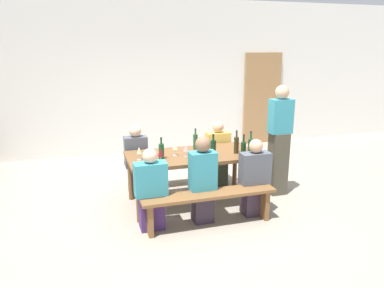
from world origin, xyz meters
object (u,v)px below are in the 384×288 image
tasting_table (192,159)px  wine_bottle_1 (195,141)px  wooden_door (262,99)px  wine_glass_0 (161,153)px  wine_bottle_0 (213,148)px  wine_glass_1 (139,151)px  seated_guest_near_1 (203,182)px  standing_host (279,142)px  seated_guest_near_2 (254,180)px  seated_guest_far_0 (136,161)px  bench_near (209,200)px  wine_bottle_2 (161,151)px  wine_glass_3 (175,147)px  wine_bottle_3 (243,149)px  wine_bottle_5 (236,145)px  wine_bottle_4 (250,146)px  bench_far (179,165)px  wine_glass_2 (186,149)px  seated_guest_near_0 (151,192)px  seated_guest_far_1 (218,155)px

tasting_table → wine_bottle_1: size_ratio=5.86×
wooden_door → wine_glass_0: (-3.11, -3.16, -0.16)m
wine_bottle_0 → wine_glass_1: wine_bottle_0 is taller
seated_guest_near_1 → standing_host: (1.42, 0.56, 0.28)m
tasting_table → seated_guest_near_2: bearing=-40.4°
wine_glass_1 → seated_guest_far_0: 0.74m
bench_near → wine_glass_1: (-0.76, 0.70, 0.53)m
wine_bottle_2 → standing_host: bearing=1.8°
wine_bottle_1 → wine_glass_0: (-0.64, -0.51, 0.02)m
bench_near → wine_glass_3: bearing=108.3°
wine_glass_3 → wine_bottle_0: bearing=-20.4°
tasting_table → standing_host: (1.38, -0.03, 0.16)m
bench_near → wine_glass_0: 0.89m
wine_bottle_1 → wine_glass_3: wine_bottle_1 is taller
wooden_door → seated_guest_near_2: (-1.89, -3.48, -0.56)m
wine_glass_1 → standing_host: bearing=0.4°
wine_bottle_3 → standing_host: standing_host is taller
wine_bottle_5 → standing_host: size_ratio=0.20×
wine_bottle_2 → wine_bottle_5: size_ratio=0.90×
wine_bottle_1 → wine_glass_1: bearing=-162.2°
wine_bottle_2 → seated_guest_far_0: size_ratio=0.27×
wine_bottle_4 → wooden_door: bearing=60.2°
tasting_table → seated_guest_far_0: 0.94m
bench_near → bench_far: (0.00, 1.50, 0.00)m
tasting_table → wine_bottle_0: bearing=-36.3°
wine_bottle_1 → wine_bottle_4: size_ratio=0.94×
wine_bottle_1 → wine_glass_2: wine_bottle_1 is taller
wine_glass_3 → seated_guest_near_2: size_ratio=0.16×
wine_glass_1 → seated_guest_near_0: bearing=-85.2°
wine_bottle_1 → standing_host: standing_host is taller
wooden_door → wine_bottle_5: (-1.97, -3.03, -0.17)m
bench_near → seated_guest_far_0: (-0.72, 1.35, 0.17)m
seated_guest_far_1 → wine_bottle_2: bearing=-57.7°
wooden_door → seated_guest_far_0: bearing=-145.3°
seated_guest_near_0 → seated_guest_far_0: (0.00, 1.20, 0.03)m
wooden_door → seated_guest_near_0: size_ratio=1.99×
wine_bottle_4 → wine_glass_3: wine_bottle_4 is taller
wine_bottle_0 → seated_guest_near_0: (-0.97, -0.41, -0.38)m
wine_bottle_2 → wine_bottle_3: size_ratio=0.93×
seated_guest_far_0 → standing_host: 2.21m
wooden_door → wine_glass_1: (-3.36, -2.94, -0.17)m
wine_glass_0 → bench_far: bearing=63.2°
wooden_door → wine_bottle_2: 4.28m
seated_guest_far_1 → wine_glass_3: bearing=-55.6°
wine_bottle_0 → wine_bottle_1: 0.44m
wooden_door → wine_bottle_2: size_ratio=6.95×
bench_far → wine_bottle_0: 1.10m
tasting_table → seated_guest_near_1: (-0.04, -0.60, -0.12)m
wine_bottle_2 → standing_host: standing_host is taller
wine_bottle_0 → wine_glass_2: (-0.37, 0.10, -0.01)m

